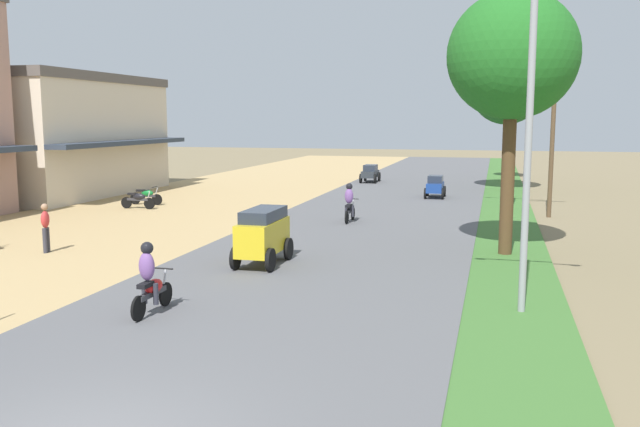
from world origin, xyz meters
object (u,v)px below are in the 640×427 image
streetlamp_near (529,120)px  median_tree_second (507,87)px  parked_motorbike_third (138,199)px  utility_pole_near (553,119)px  car_sedan_charcoal (370,173)px  motorbike_ahead_second (350,204)px  streetlamp_mid (513,116)px  motorbike_foreground_rider (150,280)px  car_hatchback_blue (435,186)px  pedestrian_on_shoulder (45,225)px  median_tree_nearest (512,57)px  car_van_yellow (263,233)px  median_tree_third (512,78)px  parked_motorbike_fourth (146,195)px

streetlamp_near → median_tree_second: bearing=90.4°
parked_motorbike_third → utility_pole_near: utility_pole_near is taller
car_sedan_charcoal → motorbike_ahead_second: size_ratio=1.26×
car_sedan_charcoal → streetlamp_mid: bearing=-55.4°
median_tree_second → motorbike_foreground_rider: 30.85m
median_tree_second → motorbike_ahead_second: bearing=-113.1°
parked_motorbike_third → streetlamp_near: 22.46m
parked_motorbike_third → car_hatchback_blue: car_hatchback_blue is taller
pedestrian_on_shoulder → car_sedan_charcoal: 27.42m
motorbike_foreground_rider → motorbike_ahead_second: 14.43m
median_tree_nearest → motorbike_foreground_rider: size_ratio=4.62×
parked_motorbike_third → car_sedan_charcoal: 18.39m
parked_motorbike_third → car_sedan_charcoal: bearing=62.7°
parked_motorbike_third → median_tree_second: bearing=37.7°
motorbike_ahead_second → car_hatchback_blue: bearing=74.5°
car_van_yellow → motorbike_foreground_rider: car_van_yellow is taller
median_tree_third → streetlamp_near: bearing=-90.3°
car_hatchback_blue → motorbike_ahead_second: bearing=-105.5°
median_tree_nearest → car_hatchback_blue: size_ratio=4.15×
median_tree_second → median_tree_third: 7.17m
parked_motorbike_fourth → pedestrian_on_shoulder: bearing=-75.9°
parked_motorbike_fourth → motorbike_ahead_second: motorbike_ahead_second is taller
median_tree_nearest → streetlamp_near: (0.29, -6.74, -1.93)m
motorbike_ahead_second → parked_motorbike_fourth: bearing=164.4°
streetlamp_near → streetlamp_mid: 16.84m
parked_motorbike_third → median_tree_nearest: (17.17, -6.85, 5.77)m
car_sedan_charcoal → median_tree_nearest: bearing=-69.4°
median_tree_third → car_sedan_charcoal: median_tree_third is taller
pedestrian_on_shoulder → median_tree_second: (14.66, 23.81, 5.33)m
car_van_yellow → streetlamp_mid: bearing=61.8°
median_tree_nearest → motorbike_foreground_rider: 13.17m
car_van_yellow → car_sedan_charcoal: bearing=93.6°
streetlamp_near → median_tree_nearest: bearing=92.5°
parked_motorbike_third → streetlamp_mid: size_ratio=0.23×
pedestrian_on_shoulder → utility_pole_near: (16.56, 13.00, 3.45)m
parked_motorbike_fourth → utility_pole_near: (19.57, 1.03, 3.87)m
median_tree_nearest → car_sedan_charcoal: bearing=110.6°
car_sedan_charcoal → motorbike_foreground_rider: motorbike_foreground_rider is taller
streetlamp_near → streetlamp_mid: (-0.00, 16.84, 0.15)m
streetlamp_mid → motorbike_foreground_rider: streetlamp_mid is taller
parked_motorbike_third → car_van_yellow: 14.56m
parked_motorbike_third → median_tree_nearest: size_ratio=0.22×
pedestrian_on_shoulder → median_tree_third: bearing=64.1°
median_tree_second → car_hatchback_blue: (-3.68, -5.16, -5.55)m
median_tree_nearest → utility_pole_near: size_ratio=0.98×
utility_pole_near → car_van_yellow: size_ratio=3.51×
parked_motorbike_fourth → car_van_yellow: 15.94m
car_hatchback_blue → pedestrian_on_shoulder: bearing=-120.5°
motorbike_foreground_rider → motorbike_ahead_second: (1.44, 14.36, 0.00)m
streetlamp_mid → median_tree_third: bearing=89.4°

